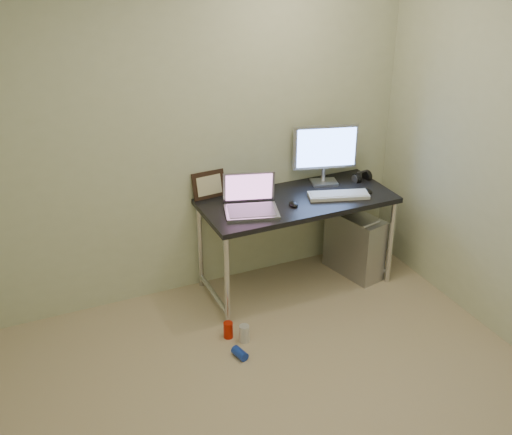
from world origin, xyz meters
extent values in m
plane|color=tan|center=(0.00, 0.00, 0.00)|extent=(3.50, 3.50, 0.00)
cube|color=beige|center=(0.00, 1.75, 1.25)|extent=(3.50, 0.02, 2.50)
cube|color=black|center=(0.75, 1.43, 0.73)|extent=(1.47, 0.64, 0.04)
cylinder|color=silver|center=(0.06, 1.15, 0.35)|extent=(0.04, 0.04, 0.71)
cylinder|color=silver|center=(0.06, 1.71, 0.35)|extent=(0.04, 0.04, 0.71)
cylinder|color=silver|center=(1.45, 1.15, 0.35)|extent=(0.04, 0.04, 0.71)
cylinder|color=silver|center=(1.45, 1.71, 0.35)|extent=(0.04, 0.04, 0.71)
cylinder|color=silver|center=(0.06, 1.43, 0.08)|extent=(0.04, 0.56, 0.04)
cylinder|color=silver|center=(1.45, 1.43, 0.08)|extent=(0.04, 0.56, 0.04)
cube|color=#AAA9AE|center=(1.27, 1.39, 0.26)|extent=(0.32, 0.53, 0.52)
cylinder|color=silver|center=(1.27, 1.18, 0.54)|extent=(0.19, 0.07, 0.02)
cylinder|color=silver|center=(1.27, 1.60, 0.54)|extent=(0.19, 0.07, 0.02)
cylinder|color=black|center=(1.22, 1.70, 0.40)|extent=(0.01, 0.16, 0.69)
cylinder|color=black|center=(1.31, 1.68, 0.38)|extent=(0.02, 0.11, 0.71)
cylinder|color=#B81A06|center=(0.00, 0.99, 0.06)|extent=(0.08, 0.08, 0.12)
cylinder|color=silver|center=(0.08, 0.90, 0.06)|extent=(0.09, 0.09, 0.13)
cylinder|color=#1836B0|center=(-0.02, 0.75, 0.03)|extent=(0.09, 0.13, 0.06)
cube|color=silver|center=(0.34, 1.34, 0.76)|extent=(0.44, 0.36, 0.02)
cube|color=slate|center=(0.34, 1.34, 0.77)|extent=(0.38, 0.31, 0.00)
cube|color=gray|center=(0.38, 1.49, 0.89)|extent=(0.38, 0.16, 0.24)
cube|color=#74436C|center=(0.38, 1.48, 0.89)|extent=(0.34, 0.14, 0.21)
cube|color=silver|center=(1.08, 1.61, 0.76)|extent=(0.24, 0.20, 0.01)
cylinder|color=silver|center=(1.08, 1.62, 0.82)|extent=(0.03, 0.03, 0.11)
cube|color=silver|center=(1.08, 1.61, 1.05)|extent=(0.50, 0.17, 0.35)
cube|color=#5D8BF3|center=(1.08, 1.59, 1.05)|extent=(0.45, 0.13, 0.30)
cube|color=silver|center=(1.05, 1.33, 0.76)|extent=(0.48, 0.28, 0.03)
ellipsoid|color=black|center=(1.30, 1.32, 0.77)|extent=(0.07, 0.11, 0.04)
ellipsoid|color=black|center=(0.67, 1.33, 0.77)|extent=(0.09, 0.12, 0.04)
cylinder|color=black|center=(1.34, 1.53, 0.77)|extent=(0.04, 0.09, 0.09)
cylinder|color=black|center=(1.44, 1.53, 0.77)|extent=(0.04, 0.09, 0.09)
cube|color=black|center=(1.39, 1.53, 0.82)|extent=(0.12, 0.03, 0.01)
cube|color=black|center=(0.15, 1.73, 0.85)|extent=(0.26, 0.10, 0.21)
cylinder|color=silver|center=(0.41, 1.66, 0.80)|extent=(0.01, 0.01, 0.10)
cylinder|color=silver|center=(0.41, 1.66, 0.86)|extent=(0.05, 0.05, 0.04)
camera|label=1|loc=(-1.34, -2.45, 2.77)|focal=45.00mm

